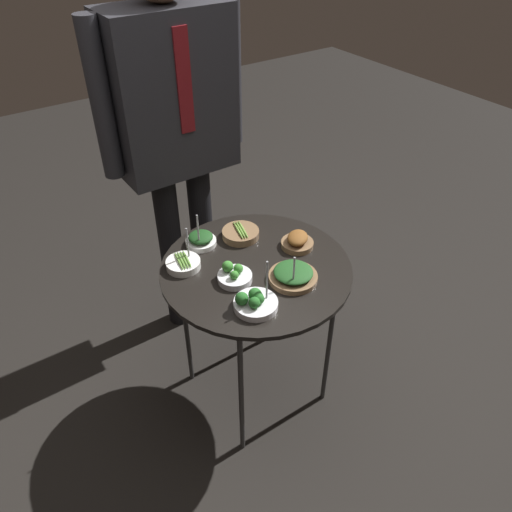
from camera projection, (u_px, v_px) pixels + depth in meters
The scene contains 10 objects.
ground_plane at pixel (256, 387), 2.29m from camera, with size 8.00×8.00×0.00m, color black.
serving_cart at pixel (256, 276), 1.88m from camera, with size 0.72×0.72×0.71m.
bowl_asparagus_front_left at pixel (241, 234), 1.99m from camera, with size 0.15×0.15×0.04m.
bowl_asparagus_far_rim at pixel (183, 264), 1.84m from camera, with size 0.13×0.13×0.15m.
bowl_spinach_near_rim at pixel (293, 275), 1.78m from camera, with size 0.18×0.18×0.14m.
bowl_broccoli_back_left at pixel (255, 302), 1.66m from camera, with size 0.15×0.15×0.18m.
bowl_broccoli_center at pixel (234, 275), 1.78m from camera, with size 0.12×0.12×0.07m.
bowl_roast_back_right at pixel (297, 241), 1.94m from camera, with size 0.13×0.13×0.06m.
bowl_spinach_front_right at pixel (201, 240), 1.95m from camera, with size 0.12×0.12×0.16m.
waiter_figure at pixel (174, 114), 2.00m from camera, with size 0.64×0.24×1.74m.
Camera 1 is at (-0.82, -1.18, 1.88)m, focal length 35.00 mm.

